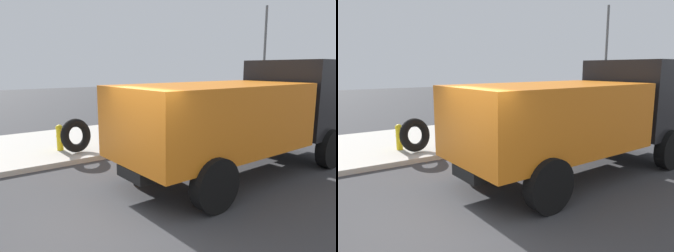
{
  "view_description": "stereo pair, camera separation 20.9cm",
  "coord_description": "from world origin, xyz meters",
  "views": [
    {
      "loc": [
        -2.09,
        -4.83,
        2.78
      ],
      "look_at": [
        3.3,
        2.67,
        1.09
      ],
      "focal_mm": 34.13,
      "sensor_mm": 36.0,
      "label": 1
    },
    {
      "loc": [
        -1.92,
        -4.95,
        2.78
      ],
      "look_at": [
        3.3,
        2.67,
        1.09
      ],
      "focal_mm": 34.13,
      "sensor_mm": 36.0,
      "label": 2
    }
  ],
  "objects": [
    {
      "name": "ground_plane",
      "position": [
        0.0,
        0.0,
        0.0
      ],
      "size": [
        80.0,
        80.0,
        0.0
      ],
      "primitive_type": "plane",
      "color": "#38383A"
    },
    {
      "name": "sidewalk_curb",
      "position": [
        0.0,
        6.5,
        0.07
      ],
      "size": [
        36.0,
        5.0,
        0.15
      ],
      "primitive_type": "cube",
      "color": "#BCB7AD",
      "rests_on": "ground"
    },
    {
      "name": "fire_hydrant",
      "position": [
        0.92,
        5.33,
        0.6
      ],
      "size": [
        0.23,
        0.52,
        0.84
      ],
      "color": "yellow",
      "rests_on": "sidewalk_curb"
    },
    {
      "name": "loose_tire",
      "position": [
        1.26,
        4.77,
        0.7
      ],
      "size": [
        1.14,
        0.7,
        1.09
      ],
      "primitive_type": "torus",
      "rotation": [
        1.41,
        0.0,
        0.28
      ],
      "color": "black",
      "rests_on": "sidewalk_curb"
    },
    {
      "name": "stop_sign",
      "position": [
        3.41,
        4.62,
        1.56
      ],
      "size": [
        0.76,
        0.08,
        2.04
      ],
      "color": "gray",
      "rests_on": "sidewalk_curb"
    },
    {
      "name": "dump_truck_orange",
      "position": [
        4.5,
        0.73,
        1.61
      ],
      "size": [
        7.09,
        3.02,
        3.0
      ],
      "color": "orange",
      "rests_on": "ground"
    },
    {
      "name": "street_light_pole",
      "position": [
        10.61,
        5.03,
        2.87
      ],
      "size": [
        0.12,
        0.12,
        5.45
      ],
      "primitive_type": "cylinder",
      "color": "#595B5E",
      "rests_on": "sidewalk_curb"
    }
  ]
}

